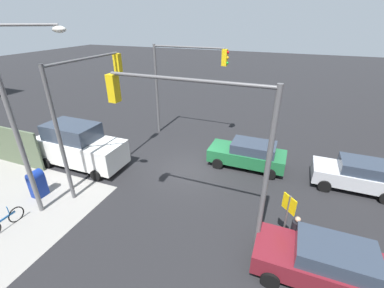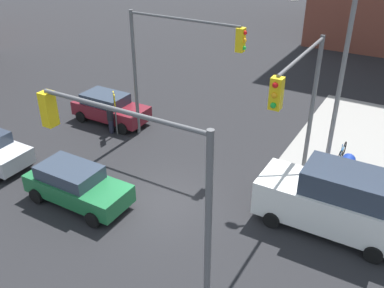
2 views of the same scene
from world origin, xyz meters
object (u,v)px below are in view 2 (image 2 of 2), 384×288
Objects in this scene: traffic_signal_se_corner at (139,176)px; traffic_signal_ne_corner at (301,99)px; pedestrian_crossing at (111,119)px; coupe_maroon at (110,108)px; van_white_delivery at (334,200)px; mailbox_blue at (346,170)px; coupe_green at (76,185)px; bicycle_leaning_on_fence at (342,153)px; street_lamp_corner at (333,74)px; traffic_signal_nw_corner at (173,55)px.

traffic_signal_ne_corner is (2.05, 7.05, -0.01)m from traffic_signal_se_corner.
pedestrian_crossing is at bearing 173.06° from traffic_signal_ne_corner.
coupe_maroon is at bearing 134.48° from traffic_signal_se_corner.
pedestrian_crossing is at bearing -48.47° from coupe_maroon.
coupe_maroon is 13.51m from van_white_delivery.
traffic_signal_ne_corner is at bearing -124.72° from mailbox_blue.
traffic_signal_se_corner reaches higher than coupe_green.
pedestrian_crossing is (-2.80, 5.54, -0.03)m from coupe_green.
van_white_delivery is 3.09× the size of bicycle_leaning_on_fence.
bicycle_leaning_on_fence is (0.70, 1.61, -4.35)m from street_lamp_corner.
van_white_delivery reaches higher than coupe_maroon.
traffic_signal_ne_corner is 3.71× the size of bicycle_leaning_on_fence.
coupe_maroon is (-11.24, 2.31, -3.77)m from traffic_signal_ne_corner.
traffic_signal_se_corner is at bearing -122.15° from van_white_delivery.
traffic_signal_nw_corner reaches higher than van_white_delivery.
street_lamp_corner is 11.52m from pedestrian_crossing.
van_white_delivery is (9.41, 3.54, 0.44)m from coupe_green.
traffic_signal_se_corner is 13.65m from coupe_maroon.
coupe_maroon is (-12.94, -0.14, 0.08)m from mailbox_blue.
coupe_green is at bearing -60.49° from coupe_maroon.
mailbox_blue is 2.32m from bicycle_leaning_on_fence.
traffic_signal_se_corner is 7.19m from coupe_green.
van_white_delivery is at bearing 20.61° from coupe_green.
traffic_signal_nw_corner reaches higher than bicycle_leaning_on_fence.
pedestrian_crossing reaches higher than mailbox_blue.
traffic_signal_ne_corner reaches higher than coupe_maroon.
traffic_signal_ne_corner is 9.43m from coupe_green.
traffic_signal_se_corner is 1.50× the size of coupe_maroon.
traffic_signal_nw_corner is 4.14× the size of pedestrian_crossing.
traffic_signal_nw_corner is at bearing -171.26° from street_lamp_corner.
traffic_signal_nw_corner is 1.20× the size of van_white_delivery.
traffic_signal_se_corner reaches higher than coupe_maroon.
coupe_green and coupe_maroon have the same top height.
pedestrian_crossing is (0.94, -1.06, -0.03)m from coupe_maroon.
traffic_signal_se_corner is 12.85m from bicycle_leaning_on_fence.
van_white_delivery is (0.21, -3.20, 0.52)m from mailbox_blue.
traffic_signal_nw_corner is 5.95m from coupe_maroon.
bicycle_leaning_on_fence is at bearing -30.61° from pedestrian_crossing.
coupe_maroon is at bearing 119.51° from coupe_green.
traffic_signal_ne_corner is 4.55× the size of mailbox_blue.
pedestrian_crossing is at bearing -163.41° from bicycle_leaning_on_fence.
traffic_signal_se_corner reaches higher than van_white_delivery.
coupe_maroon reaches higher than mailbox_blue.
coupe_green is (-7.90, -7.33, -3.86)m from street_lamp_corner.
coupe_green is (-5.46, 2.76, -3.78)m from traffic_signal_se_corner.
street_lamp_corner reaches higher than mailbox_blue.
street_lamp_corner is 11.45m from coupe_green.
traffic_signal_nw_corner reaches higher than coupe_green.
traffic_signal_ne_corner is at bearing 29.75° from coupe_green.
traffic_signal_nw_corner reaches higher than mailbox_blue.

